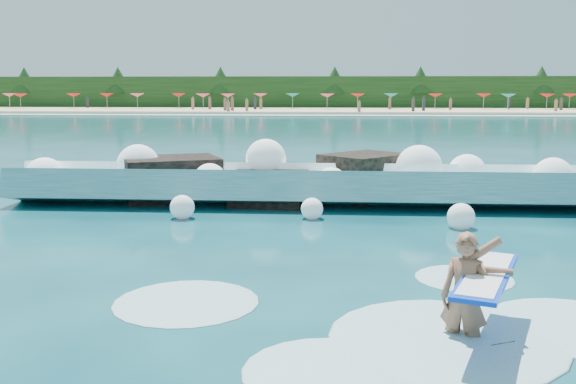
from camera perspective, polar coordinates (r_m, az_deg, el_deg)
name	(u,v)px	position (r m, az deg, el deg)	size (l,w,h in m)	color
ground	(194,277)	(11.36, -8.36, -7.52)	(200.00, 200.00, 0.00)	#083140
beach	(316,111)	(88.70, 2.54, 7.24)	(140.00, 20.00, 0.40)	tan
wet_band	(314,115)	(77.72, 2.32, 6.84)	(140.00, 5.00, 0.08)	silver
treeline	(318,93)	(98.65, 2.71, 8.77)	(140.00, 4.00, 5.00)	black
breaking_wave	(303,186)	(18.29, 1.33, 0.54)	(16.47, 2.63, 1.42)	teal
rock_cluster	(259,183)	(18.84, -2.57, 0.80)	(8.76, 3.56, 1.57)	black
surfer_with_board	(470,293)	(8.72, 15.85, -8.61)	(1.35, 2.90, 1.72)	brown
wave_spray	(298,173)	(18.19, 0.92, 1.70)	(15.34, 4.50, 1.85)	white
surf_foam	(428,330)	(9.11, 12.36, -11.92)	(8.78, 5.78, 0.16)	silver
beach_umbrellas	(317,95)	(91.11, 2.56, 8.58)	(111.70, 6.91, 0.50)	red
beachgoers	(342,104)	(87.26, 4.81, 7.78)	(93.02, 13.67, 1.93)	#3F332D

